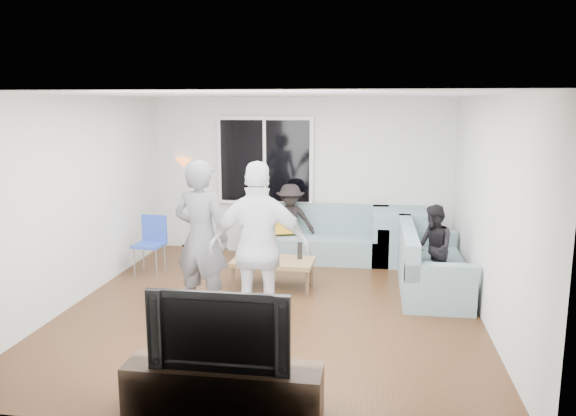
% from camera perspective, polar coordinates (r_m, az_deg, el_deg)
% --- Properties ---
extents(floor, '(5.00, 5.50, 0.04)m').
position_cam_1_polar(floor, '(7.15, -1.53, -10.12)').
color(floor, '#56351C').
rests_on(floor, ground).
extents(ceiling, '(5.00, 5.50, 0.04)m').
position_cam_1_polar(ceiling, '(6.69, -1.64, 11.54)').
color(ceiling, white).
rests_on(ceiling, ground).
extents(wall_back, '(5.00, 0.04, 2.60)m').
position_cam_1_polar(wall_back, '(9.50, 1.34, 3.29)').
color(wall_back, silver).
rests_on(wall_back, ground).
extents(wall_front, '(5.00, 0.04, 2.60)m').
position_cam_1_polar(wall_front, '(4.17, -8.29, -6.40)').
color(wall_front, silver).
rests_on(wall_front, ground).
extents(wall_left, '(0.04, 5.50, 2.60)m').
position_cam_1_polar(wall_left, '(7.64, -20.52, 0.82)').
color(wall_left, silver).
rests_on(wall_left, ground).
extents(wall_right, '(0.04, 5.50, 2.60)m').
position_cam_1_polar(wall_right, '(6.83, 19.73, -0.24)').
color(wall_right, silver).
rests_on(wall_right, ground).
extents(window_frame, '(1.62, 0.06, 1.47)m').
position_cam_1_polar(window_frame, '(9.49, -2.32, 4.80)').
color(window_frame, white).
rests_on(window_frame, wall_back).
extents(window_glass, '(1.50, 0.02, 1.35)m').
position_cam_1_polar(window_glass, '(9.45, -2.37, 4.77)').
color(window_glass, black).
rests_on(window_glass, window_frame).
extents(window_mullion, '(0.05, 0.03, 1.35)m').
position_cam_1_polar(window_mullion, '(9.44, -2.38, 4.77)').
color(window_mullion, white).
rests_on(window_mullion, window_frame).
extents(radiator, '(1.30, 0.12, 0.62)m').
position_cam_1_polar(radiator, '(9.66, -2.31, -2.57)').
color(radiator, silver).
rests_on(radiator, floor).
extents(potted_plant, '(0.26, 0.23, 0.39)m').
position_cam_1_polar(potted_plant, '(9.46, 0.09, 0.29)').
color(potted_plant, '#285D25').
rests_on(potted_plant, radiator).
extents(vase, '(0.19, 0.19, 0.16)m').
position_cam_1_polar(vase, '(9.58, -3.29, -0.31)').
color(vase, silver).
rests_on(vase, radiator).
extents(sofa_back_section, '(2.30, 0.85, 0.85)m').
position_cam_1_polar(sofa_back_section, '(9.14, 2.89, -2.60)').
color(sofa_back_section, slate).
rests_on(sofa_back_section, floor).
extents(sofa_right_section, '(2.00, 0.85, 0.85)m').
position_cam_1_polar(sofa_right_section, '(7.89, 14.40, -5.05)').
color(sofa_right_section, slate).
rests_on(sofa_right_section, floor).
extents(sofa_corner, '(0.85, 0.85, 0.85)m').
position_cam_1_polar(sofa_corner, '(9.11, 11.18, -2.83)').
color(sofa_corner, slate).
rests_on(sofa_corner, floor).
extents(cushion_yellow, '(0.46, 0.43, 0.14)m').
position_cam_1_polar(cushion_yellow, '(9.16, -0.27, -2.00)').
color(cushion_yellow, gold).
rests_on(cushion_yellow, sofa_back_section).
extents(cushion_red, '(0.42, 0.37, 0.13)m').
position_cam_1_polar(cushion_red, '(9.28, -1.98, -1.84)').
color(cushion_red, maroon).
rests_on(cushion_red, sofa_back_section).
extents(coffee_table, '(1.12, 0.64, 0.40)m').
position_cam_1_polar(coffee_table, '(7.79, -1.49, -6.65)').
color(coffee_table, '#9B794B').
rests_on(coffee_table, floor).
extents(pitcher, '(0.17, 0.17, 0.17)m').
position_cam_1_polar(pitcher, '(7.71, -2.43, -4.62)').
color(pitcher, maroon).
rests_on(pitcher, coffee_table).
extents(side_chair, '(0.44, 0.44, 0.86)m').
position_cam_1_polar(side_chair, '(8.59, -13.84, -3.71)').
color(side_chair, '#2949B4').
rests_on(side_chair, floor).
extents(floor_lamp, '(0.32, 0.32, 1.56)m').
position_cam_1_polar(floor_lamp, '(10.08, -10.28, 0.56)').
color(floor_lamp, orange).
rests_on(floor_lamp, floor).
extents(player_left, '(0.75, 0.57, 1.87)m').
position_cam_1_polar(player_left, '(6.76, -8.75, -3.01)').
color(player_left, '#535358').
rests_on(player_left, floor).
extents(player_right, '(1.14, 0.54, 1.90)m').
position_cam_1_polar(player_right, '(6.14, -2.88, -4.12)').
color(player_right, silver).
rests_on(player_right, floor).
extents(spectator_right, '(0.58, 0.67, 1.17)m').
position_cam_1_polar(spectator_right, '(7.82, 14.48, -3.97)').
color(spectator_right, black).
rests_on(spectator_right, floor).
extents(spectator_back, '(0.86, 0.59, 1.22)m').
position_cam_1_polar(spectator_back, '(9.17, 0.23, -1.34)').
color(spectator_back, black).
rests_on(spectator_back, floor).
extents(tv_console, '(1.60, 0.40, 0.44)m').
position_cam_1_polar(tv_console, '(4.82, -6.55, -17.86)').
color(tv_console, '#35251A').
rests_on(tv_console, floor).
extents(television, '(1.13, 0.15, 0.65)m').
position_cam_1_polar(television, '(4.58, -6.70, -11.84)').
color(television, black).
rests_on(television, tv_console).
extents(bottle_a, '(0.07, 0.07, 0.24)m').
position_cam_1_polar(bottle_a, '(7.85, -3.48, -4.09)').
color(bottle_a, '#C15E0B').
rests_on(bottle_a, coffee_table).
extents(bottle_b, '(0.08, 0.08, 0.27)m').
position_cam_1_polar(bottle_b, '(7.64, -2.75, -4.38)').
color(bottle_b, '#2B981B').
rests_on(bottle_b, coffee_table).
extents(bottle_c, '(0.07, 0.07, 0.21)m').
position_cam_1_polar(bottle_c, '(7.80, -1.25, -4.30)').
color(bottle_c, '#331E0B').
rests_on(bottle_c, coffee_table).
extents(bottle_e, '(0.07, 0.07, 0.23)m').
position_cam_1_polar(bottle_e, '(7.74, 1.20, -4.34)').
color(bottle_e, black).
rests_on(bottle_e, coffee_table).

